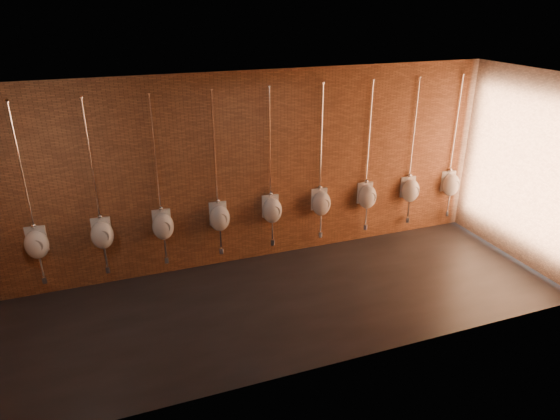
{
  "coord_description": "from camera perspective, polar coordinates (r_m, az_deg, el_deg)",
  "views": [
    {
      "loc": [
        -2.27,
        -5.93,
        4.21
      ],
      "look_at": [
        0.24,
        0.9,
        1.1
      ],
      "focal_mm": 32.0,
      "sensor_mm": 36.0,
      "label": 1
    }
  ],
  "objects": [
    {
      "name": "urinal_0",
      "position": [
        8.09,
        -26.07,
        -3.43
      ],
      "size": [
        0.38,
        0.34,
        2.71
      ],
      "color": "white",
      "rests_on": "ground"
    },
    {
      "name": "room_shell",
      "position": [
        6.72,
        0.74,
        4.04
      ],
      "size": [
        8.54,
        3.04,
        3.22
      ],
      "color": "black",
      "rests_on": "ground"
    },
    {
      "name": "urinal_7",
      "position": [
        9.6,
        14.66,
        2.27
      ],
      "size": [
        0.38,
        0.34,
        2.71
      ],
      "color": "white",
      "rests_on": "ground"
    },
    {
      "name": "urinal_3",
      "position": [
        8.18,
        -6.94,
        -0.8
      ],
      "size": [
        0.38,
        0.34,
        2.71
      ],
      "color": "white",
      "rests_on": "ground"
    },
    {
      "name": "urinal_2",
      "position": [
        8.05,
        -13.23,
        -1.69
      ],
      "size": [
        0.38,
        0.34,
        2.71
      ],
      "color": "white",
      "rests_on": "ground"
    },
    {
      "name": "urinal_4",
      "position": [
        8.41,
        -0.92,
        0.07
      ],
      "size": [
        0.38,
        0.34,
        2.71
      ],
      "color": "white",
      "rests_on": "ground"
    },
    {
      "name": "urinal_6",
      "position": [
        9.13,
        9.93,
        1.61
      ],
      "size": [
        0.38,
        0.34,
        2.71
      ],
      "color": "white",
      "rests_on": "ground"
    },
    {
      "name": "urinal_1",
      "position": [
        8.02,
        -19.66,
        -2.58
      ],
      "size": [
        0.38,
        0.34,
        2.71
      ],
      "color": "white",
      "rests_on": "ground"
    },
    {
      "name": "ground",
      "position": [
        7.62,
        0.66,
        -10.41
      ],
      "size": [
        8.5,
        8.5,
        0.0
      ],
      "primitive_type": "plane",
      "color": "black",
      "rests_on": "ground"
    },
    {
      "name": "urinal_5",
      "position": [
        8.73,
        4.72,
        0.87
      ],
      "size": [
        0.38,
        0.34,
        2.71
      ],
      "color": "white",
      "rests_on": "ground"
    },
    {
      "name": "urinal_8",
      "position": [
        10.13,
        18.93,
        2.85
      ],
      "size": [
        0.38,
        0.34,
        2.71
      ],
      "color": "white",
      "rests_on": "ground"
    }
  ]
}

